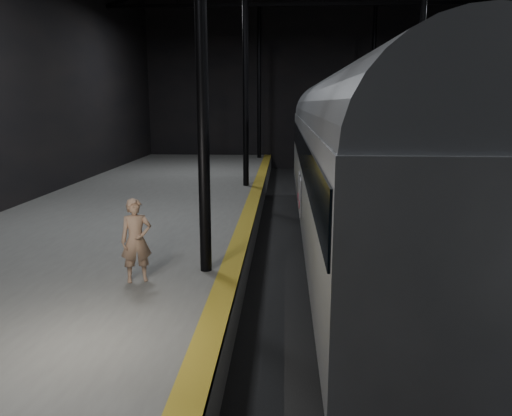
{
  "coord_description": "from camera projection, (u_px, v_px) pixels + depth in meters",
  "views": [
    {
      "loc": [
        -2.03,
        -14.84,
        4.77
      ],
      "look_at": [
        -2.78,
        -1.76,
        2.0
      ],
      "focal_mm": 35.0,
      "sensor_mm": 36.0,
      "label": 1
    }
  ],
  "objects": [
    {
      "name": "platform_left",
      "position": [
        110.0,
        241.0,
        15.68
      ],
      "size": [
        9.0,
        43.8,
        1.0
      ],
      "primitive_type": "cube",
      "color": "#51524F",
      "rests_on": "ground"
    },
    {
      "name": "train",
      "position": [
        350.0,
        157.0,
        15.4
      ],
      "size": [
        3.13,
        20.94,
        5.6
      ],
      "color": "gray",
      "rests_on": "ground"
    },
    {
      "name": "track",
      "position": [
        349.0,
        259.0,
        15.35
      ],
      "size": [
        2.4,
        43.0,
        0.24
      ],
      "color": "#3F3328",
      "rests_on": "ground"
    },
    {
      "name": "woman",
      "position": [
        136.0,
        240.0,
        10.59
      ],
      "size": [
        0.77,
        0.65,
        1.81
      ],
      "primitive_type": "imported",
      "rotation": [
        0.0,
        0.0,
        0.39
      ],
      "color": "#99765E",
      "rests_on": "platform_left"
    },
    {
      "name": "ground",
      "position": [
        349.0,
        261.0,
        15.36
      ],
      "size": [
        44.0,
        44.0,
        0.0
      ],
      "primitive_type": "plane",
      "color": "black",
      "rests_on": "ground"
    },
    {
      "name": "tactile_strip",
      "position": [
        244.0,
        228.0,
        15.34
      ],
      "size": [
        0.5,
        43.8,
        0.01
      ],
      "primitive_type": "cube",
      "color": "olive",
      "rests_on": "platform_left"
    }
  ]
}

